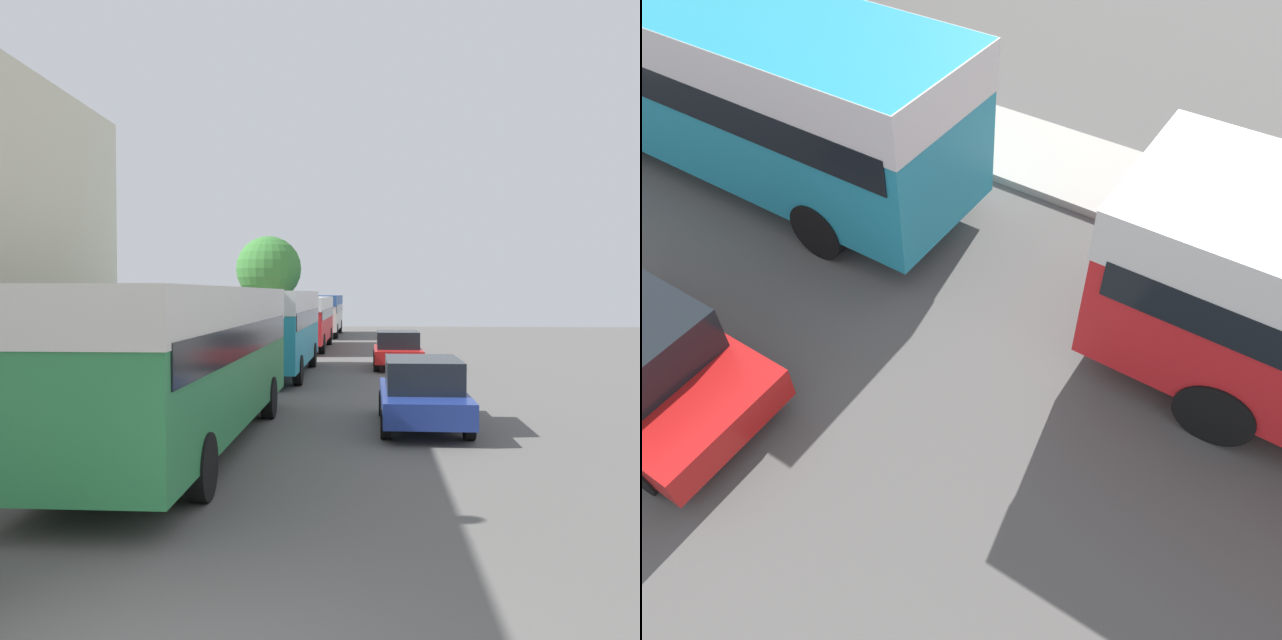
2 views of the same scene
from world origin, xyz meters
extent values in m
cube|color=teal|center=(-1.92, 20.88, 1.79)|extent=(2.51, 9.34, 2.59)
cube|color=white|center=(-1.92, 20.88, 2.70)|extent=(2.53, 9.38, 0.78)
cube|color=black|center=(-1.92, 20.88, 2.12)|extent=(2.56, 8.96, 0.57)
cylinder|color=black|center=(-3.07, 23.77, 0.50)|extent=(0.28, 1.00, 1.00)
cylinder|color=black|center=(-0.76, 23.77, 0.50)|extent=(0.28, 1.00, 1.00)
cylinder|color=black|center=(-3.07, 17.99, 0.50)|extent=(0.28, 1.00, 1.00)
cylinder|color=black|center=(-3.06, 30.18, 0.50)|extent=(0.28, 1.00, 1.00)
cylinder|color=black|center=(-0.80, 30.18, 0.50)|extent=(0.28, 1.00, 1.00)
cylinder|color=black|center=(3.54, 24.80, 0.32)|extent=(0.22, 0.64, 0.64)
cylinder|color=black|center=(1.82, 24.80, 0.32)|extent=(0.22, 0.64, 0.64)
camera|label=1|loc=(1.58, -5.04, 3.00)|focal=40.00mm
camera|label=2|loc=(4.51, 29.90, 6.93)|focal=35.00mm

